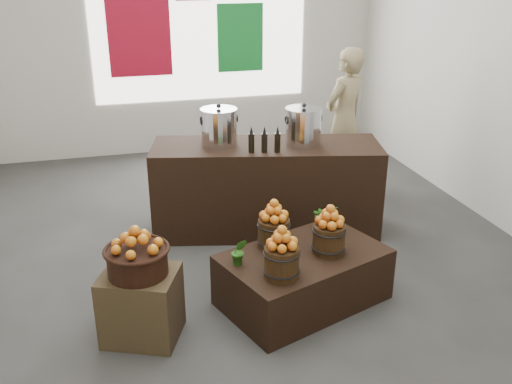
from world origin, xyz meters
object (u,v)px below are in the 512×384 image
object	(u,v)px
counter	(266,188)
shopper	(344,119)
wicker_basket	(138,262)
stock_pot_center	(303,127)
crate	(141,305)
stock_pot_left	(219,128)
display_table	(303,277)

from	to	relation	value
counter	shopper	world-z (taller)	shopper
wicker_basket	stock_pot_center	xyz separation A→B (m)	(1.86, 1.53, 0.50)
shopper	crate	bearing A→B (deg)	13.49
wicker_basket	stock_pot_left	distance (m)	2.06
wicker_basket	counter	xyz separation A→B (m)	(1.49, 1.62, -0.19)
stock_pot_center	display_table	bearing A→B (deg)	-108.17
counter	stock_pot_center	size ratio (longest dim) A/B	6.47
stock_pot_left	stock_pot_center	xyz separation A→B (m)	(0.86, -0.20, 0.00)
wicker_basket	counter	size ratio (longest dim) A/B	0.19
counter	shopper	xyz separation A→B (m)	(1.34, 1.03, 0.41)
crate	stock_pot_center	bearing A→B (deg)	39.48
crate	stock_pot_left	size ratio (longest dim) A/B	1.54
stock_pot_left	stock_pot_center	size ratio (longest dim) A/B	1.00
wicker_basket	stock_pot_center	world-z (taller)	stock_pot_center
stock_pot_center	shopper	world-z (taller)	shopper
crate	shopper	bearing A→B (deg)	43.24
stock_pot_center	shopper	bearing A→B (deg)	49.38
wicker_basket	counter	distance (m)	2.21
counter	stock_pot_center	bearing A→B (deg)	0.00
wicker_basket	shopper	world-z (taller)	shopper
display_table	shopper	world-z (taller)	shopper
counter	stock_pot_left	xyz separation A→B (m)	(-0.48, 0.11, 0.68)
crate	wicker_basket	xyz separation A→B (m)	(0.00, 0.00, 0.39)
shopper	stock_pot_center	bearing A→B (deg)	19.63
stock_pot_center	shopper	size ratio (longest dim) A/B	0.21
wicker_basket	display_table	distance (m)	1.48
crate	display_table	xyz separation A→B (m)	(1.41, 0.15, -0.05)
stock_pot_left	shopper	world-z (taller)	shopper
crate	counter	xyz separation A→B (m)	(1.49, 1.62, 0.21)
counter	stock_pot_center	world-z (taller)	stock_pot_center
crate	counter	distance (m)	2.21
wicker_basket	stock_pot_center	distance (m)	2.46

